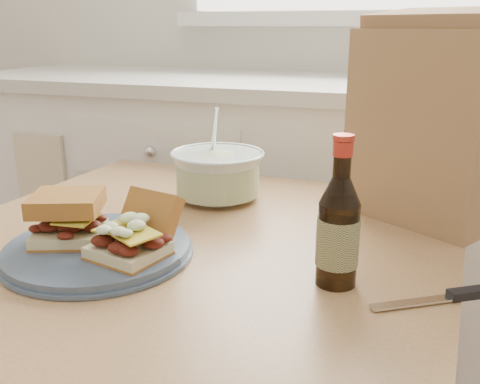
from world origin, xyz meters
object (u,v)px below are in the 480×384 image
(dining_table, at_px, (187,297))
(beer_bottle, at_px, (338,230))
(paper_bag, at_px, (432,127))
(plate, at_px, (98,250))
(coleslaw_bowl, at_px, (218,176))

(dining_table, bearing_deg, beer_bottle, -10.66)
(beer_bottle, xyz_separation_m, paper_bag, (0.11, 0.34, 0.09))
(dining_table, relative_size, plate, 3.20)
(dining_table, xyz_separation_m, coleslaw_bowl, (-0.03, 0.24, 0.16))
(dining_table, distance_m, beer_bottle, 0.34)
(plate, height_order, beer_bottle, beer_bottle)
(plate, xyz_separation_m, coleslaw_bowl, (0.07, 0.34, 0.04))
(dining_table, bearing_deg, coleslaw_bowl, 101.98)
(plate, bearing_deg, dining_table, 43.42)
(coleslaw_bowl, xyz_separation_m, paper_bag, (0.42, 0.04, 0.12))
(coleslaw_bowl, height_order, beer_bottle, beer_bottle)
(coleslaw_bowl, bearing_deg, plate, -102.22)
(plate, relative_size, paper_bag, 0.85)
(plate, xyz_separation_m, paper_bag, (0.49, 0.37, 0.17))
(plate, distance_m, coleslaw_bowl, 0.35)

